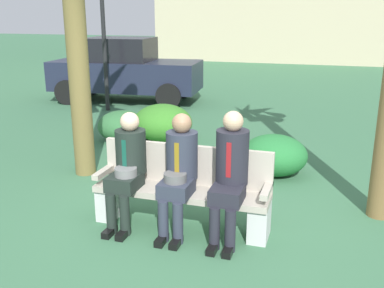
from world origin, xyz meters
TOP-DOWN VIEW (x-y plane):
  - ground_plane at (0.00, 0.00)m, footprint 80.00×80.00m
  - park_bench at (-0.02, -0.11)m, footprint 1.94×0.44m
  - seated_man_left at (-0.61, -0.24)m, footprint 0.34×0.72m
  - seated_man_middle at (-0.01, -0.24)m, footprint 0.34×0.72m
  - seated_man_right at (0.54, -0.23)m, footprint 0.34×0.72m
  - shrub_near_bench at (-1.46, 3.03)m, footprint 1.10×1.01m
  - shrub_mid_lawn at (-2.17, 2.78)m, footprint 0.92×0.84m
  - shrub_far_lawn at (0.75, 1.84)m, footprint 0.96×0.88m
  - parked_car_near at (-3.82, 6.38)m, footprint 4.03×2.02m
  - street_lamp at (-3.73, 5.15)m, footprint 0.24×0.24m

SIDE VIEW (x-z plane):
  - ground_plane at x=0.00m, z-range 0.00..0.00m
  - shrub_mid_lawn at x=-2.17m, z-range 0.00..0.57m
  - shrub_far_lawn at x=0.75m, z-range 0.00..0.60m
  - shrub_near_bench at x=-1.46m, z-range 0.00..0.69m
  - park_bench at x=-0.02m, z-range -0.03..0.87m
  - seated_man_left at x=-0.61m, z-range 0.07..1.34m
  - seated_man_middle at x=-0.01m, z-range 0.07..1.36m
  - seated_man_right at x=0.54m, z-range 0.08..1.43m
  - parked_car_near at x=-3.82m, z-range 0.00..1.68m
  - street_lamp at x=-3.73m, z-range 0.42..4.40m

